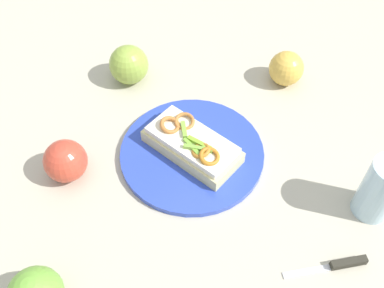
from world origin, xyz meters
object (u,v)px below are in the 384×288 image
plate (192,153)px  sandwich (192,144)px  apple_3 (286,68)px  knife (338,265)px  apple_0 (66,161)px  drinking_glass (381,189)px  apple_2 (129,65)px

plate → sandwich: sandwich is taller
apple_3 → knife: 0.42m
plate → apple_3: bearing=4.9°
sandwich → knife: (0.03, -0.31, -0.03)m
sandwich → knife: bearing=176.2°
apple_0 → apple_3: 0.48m
apple_3 → drinking_glass: bearing=-112.3°
apple_0 → drinking_glass: size_ratio=0.63×
apple_0 → apple_2: 0.26m
apple_3 → drinking_glass: drinking_glass is taller
apple_2 → knife: apple_2 is taller
apple_3 → apple_0: bearing=169.7°
plate → drinking_glass: size_ratio=2.21×
plate → apple_2: (0.03, 0.24, 0.04)m
apple_2 → knife: (-0.00, -0.55, -0.04)m
apple_3 → drinking_glass: (-0.13, -0.31, 0.02)m
plate → knife: size_ratio=2.20×
apple_0 → sandwich: bearing=-29.6°
sandwich → apple_3: (0.28, 0.02, 0.00)m
sandwich → apple_2: (0.03, 0.24, 0.01)m
apple_2 → drinking_glass: drinking_glass is taller
plate → apple_0: bearing=150.5°
drinking_glass → apple_3: bearing=67.7°
drinking_glass → knife: size_ratio=1.00×
sandwich → drinking_glass: drinking_glass is taller
apple_2 → apple_3: bearing=-41.5°
drinking_glass → knife: 0.14m
plate → apple_0: size_ratio=3.49×
apple_2 → drinking_glass: bearing=-77.0°
apple_2 → drinking_glass: (0.12, -0.52, 0.02)m
apple_3 → drinking_glass: size_ratio=0.60×
sandwich → apple_0: (-0.19, 0.11, 0.01)m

